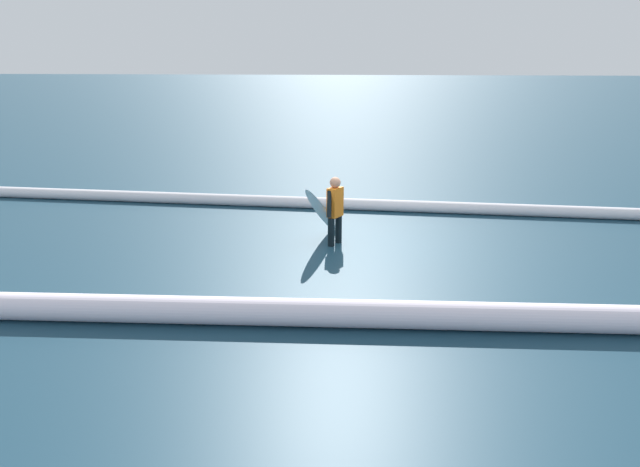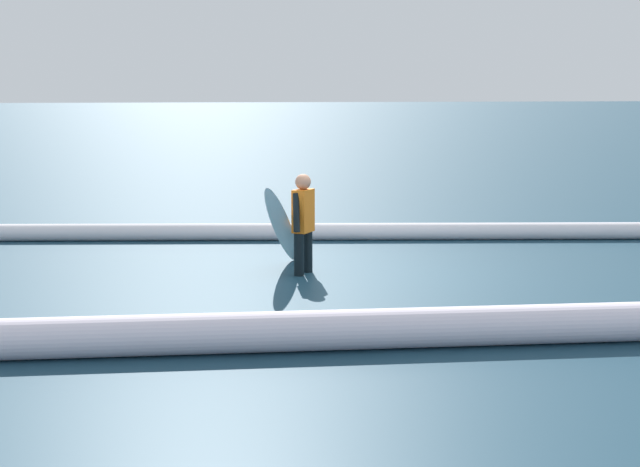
% 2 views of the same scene
% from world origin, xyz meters
% --- Properties ---
extents(ground_plane, '(165.78, 165.78, 0.00)m').
position_xyz_m(ground_plane, '(0.00, 0.00, 0.00)').
color(ground_plane, '#18394B').
extents(surfer, '(0.34, 0.60, 1.41)m').
position_xyz_m(surfer, '(0.83, -0.00, 0.78)').
color(surfer, black).
rests_on(surfer, ground_plane).
extents(surfboard, '(0.74, 1.76, 1.34)m').
position_xyz_m(surfboard, '(1.12, -0.17, 0.65)').
color(surfboard, white).
rests_on(surfboard, ground_plane).
extents(wave_crest_foreground, '(17.70, 1.59, 0.29)m').
position_xyz_m(wave_crest_foreground, '(1.64, -2.87, 0.14)').
color(wave_crest_foreground, white).
rests_on(wave_crest_foreground, ground_plane).
extents(wave_crest_midground, '(20.31, 0.73, 0.41)m').
position_xyz_m(wave_crest_midground, '(2.95, 3.85, 0.21)').
color(wave_crest_midground, white).
rests_on(wave_crest_midground, ground_plane).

